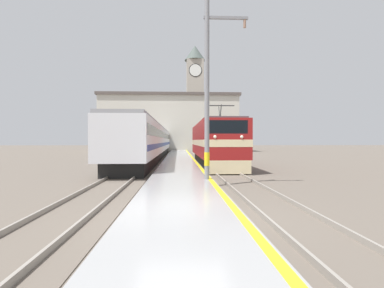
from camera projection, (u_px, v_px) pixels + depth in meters
ground_plane at (179, 157)px, 37.91m from camera, size 200.00×200.00×0.00m
platform at (179, 158)px, 32.91m from camera, size 2.91×140.00×0.36m
rail_track_near at (205, 159)px, 33.04m from camera, size 2.83×140.00×0.16m
rail_track_far at (150, 159)px, 32.77m from camera, size 2.84×140.00×0.16m
locomotive_train at (214, 143)px, 24.75m from camera, size 2.92×14.41×4.59m
passenger_train at (155, 141)px, 38.61m from camera, size 2.92×47.20×3.67m
catenary_mast at (209, 90)px, 13.25m from camera, size 1.98×0.24×7.96m
clock_tower at (195, 94)px, 71.82m from camera, size 4.97×4.97×24.90m
station_building at (170, 124)px, 58.35m from camera, size 26.12×10.26×10.80m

